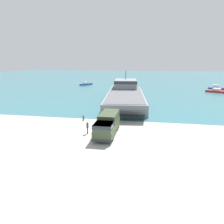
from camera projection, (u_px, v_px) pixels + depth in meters
ground_plane at (89, 127)px, 34.11m from camera, size 240.00×240.00×0.00m
water_surface at (136, 78)px, 124.71m from camera, size 240.00×180.00×0.01m
landing_craft at (125, 94)px, 55.50m from camera, size 12.10×33.48×7.16m
military_truck at (107, 124)px, 30.61m from camera, size 2.70×8.27×2.83m
soldier_on_ramp at (87, 127)px, 30.91m from camera, size 0.28×0.46×1.77m
moored_boat_a at (218, 91)px, 70.73m from camera, size 7.90×6.14×1.31m
moored_boat_b at (217, 88)px, 76.89m from camera, size 6.27×3.46×1.76m
moored_boat_c at (86, 84)px, 91.93m from camera, size 4.30×6.22×1.28m
mooring_bollard at (83, 118)px, 37.79m from camera, size 0.32×0.32×0.91m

